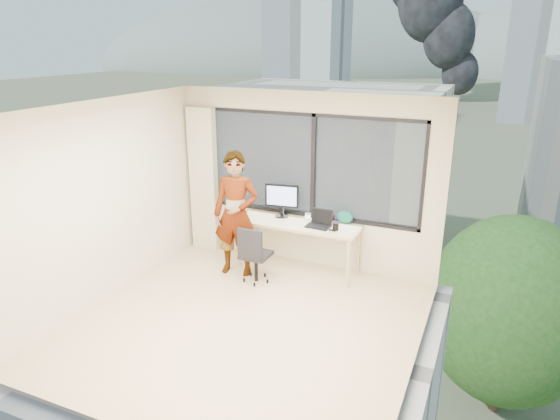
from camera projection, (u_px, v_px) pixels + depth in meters
The scene contains 24 objects.
floor at pixel (247, 323), 6.13m from camera, with size 4.00×4.00×0.01m, color #D9BA8D.
ceiling at pixel (242, 108), 5.28m from camera, with size 4.00×4.00×0.01m, color white.
wall_front at pixel (128, 304), 3.97m from camera, with size 4.00×0.01×2.60m, color beige.
wall_left at pixel (107, 202), 6.47m from camera, with size 0.01×4.00×2.60m, color beige.
wall_right at pixel (425, 252), 4.95m from camera, with size 0.01×4.00×2.60m, color beige.
window_wall at pixel (311, 166), 7.35m from camera, with size 3.30×0.16×1.55m, color black, non-canonical shape.
curtain at pixel (204, 180), 8.04m from camera, with size 0.45×0.14×2.30m, color beige.
desk at pixel (298, 246), 7.44m from camera, with size 1.80×0.60×0.75m, color tan.
chair at pixel (256, 253), 7.07m from camera, with size 0.44×0.44×0.86m, color black, non-canonical shape.
person at pixel (236, 214), 7.19m from camera, with size 0.66×0.43×1.82m, color #2D2D33.
monitor at pixel (282, 200), 7.49m from camera, with size 0.51×0.11×0.51m, color black, non-canonical shape.
game_console at pixel (315, 218), 7.40m from camera, with size 0.29×0.25×0.07m, color white.
laptop at pixel (318, 220), 7.12m from camera, with size 0.33×0.35×0.22m, color black, non-canonical shape.
cellphone at pixel (333, 230), 7.01m from camera, with size 0.10×0.05×0.01m, color black.
pen_cup at pixel (336, 226), 7.02m from camera, with size 0.09×0.09×0.11m, color black.
handbag at pixel (345, 217), 7.26m from camera, with size 0.25×0.13×0.19m, color #0E5442.
exterior_ground at pixel (489, 118), 114.64m from camera, with size 400.00×400.00×0.04m, color #515B3D.
near_bldg_a at pixel (325, 183), 37.81m from camera, with size 16.00×12.00×14.00m, color #EDE5C6.
far_tower_a at pixel (308, 55), 101.74m from camera, with size 14.00×14.00×28.00m, color silver.
far_tower_b at pixel (539, 50), 106.74m from camera, with size 13.00×13.00×30.00m, color silver.
far_tower_d at pixel (295, 59), 159.86m from camera, with size 16.00×14.00×22.00m, color silver.
hill_a at pixel (307, 66), 333.52m from camera, with size 288.00×216.00×90.00m, color slate.
tree_a at pixel (190, 243), 34.51m from camera, with size 7.00×7.00×8.00m, color #214717, non-canonical shape.
tree_b at pixel (506, 330), 23.28m from camera, with size 7.60×7.60×9.00m, color #214717, non-canonical shape.
Camera 1 is at (2.52, -4.74, 3.29)m, focal length 32.26 mm.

